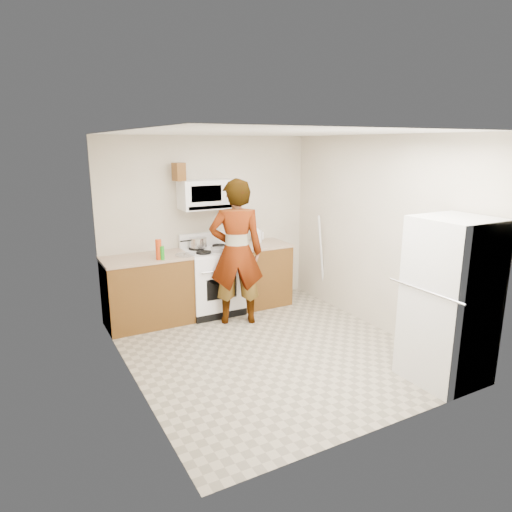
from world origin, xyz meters
TOP-DOWN VIEW (x-y plane):
  - floor at (0.00, 0.00)m, footprint 3.60×3.60m
  - back_wall at (0.00, 1.79)m, footprint 3.20×0.02m
  - right_wall at (1.59, 0.00)m, footprint 0.02×3.60m
  - cabinet_left at (-1.04, 1.49)m, footprint 1.12×0.62m
  - counter_left at (-1.04, 1.49)m, footprint 1.14×0.64m
  - cabinet_right at (0.68, 1.49)m, footprint 0.80×0.62m
  - counter_right at (0.68, 1.49)m, footprint 0.82×0.64m
  - gas_range at (-0.10, 1.48)m, footprint 0.76×0.65m
  - microwave at (-0.10, 1.61)m, footprint 0.76×0.38m
  - person at (0.05, 0.98)m, footprint 0.84×0.70m
  - fridge at (1.23, -1.45)m, footprint 0.70×0.70m
  - kettle at (0.70, 1.62)m, footprint 0.19×0.19m
  - jug at (-0.50, 1.61)m, footprint 0.17×0.17m
  - saucepan at (-0.24, 1.63)m, footprint 0.30×0.30m
  - tray at (-0.03, 1.34)m, footprint 0.29×0.23m
  - bottle_spray at (-0.92, 1.28)m, footprint 0.08×0.08m
  - bottle_hot_sauce at (-0.87, 1.42)m, footprint 0.07×0.07m
  - bottle_green_cap at (-0.89, 1.24)m, footprint 0.06×0.06m
  - pot_lid at (-0.55, 1.32)m, footprint 0.34×0.34m
  - broom at (1.55, 1.11)m, footprint 0.28×0.15m

SIDE VIEW (x-z plane):
  - floor at x=0.00m, z-range 0.00..0.00m
  - cabinet_left at x=-1.04m, z-range 0.00..0.90m
  - cabinet_right at x=0.68m, z-range 0.00..0.90m
  - gas_range at x=-0.10m, z-range -0.08..1.05m
  - broom at x=1.55m, z-range 0.01..1.36m
  - fridge at x=1.23m, z-range 0.00..1.70m
  - counter_left at x=-1.04m, z-range 0.90..0.93m
  - counter_right at x=0.68m, z-range 0.90..0.93m
  - pot_lid at x=-0.55m, z-range 0.94..0.95m
  - tray at x=-0.03m, z-range 0.93..0.98m
  - person at x=0.05m, z-range 0.00..1.96m
  - bottle_hot_sauce at x=-0.87m, z-range 0.94..1.10m
  - saucepan at x=-0.24m, z-range 0.95..1.09m
  - kettle at x=0.70m, z-range 0.94..1.11m
  - bottle_green_cap at x=-0.89m, z-range 0.94..1.11m
  - bottle_spray at x=-0.92m, z-range 0.94..1.20m
  - back_wall at x=0.00m, z-range 0.00..2.50m
  - right_wall at x=1.59m, z-range 0.00..2.50m
  - microwave at x=-0.10m, z-range 1.50..1.90m
  - jug at x=-0.50m, z-range 1.90..2.14m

